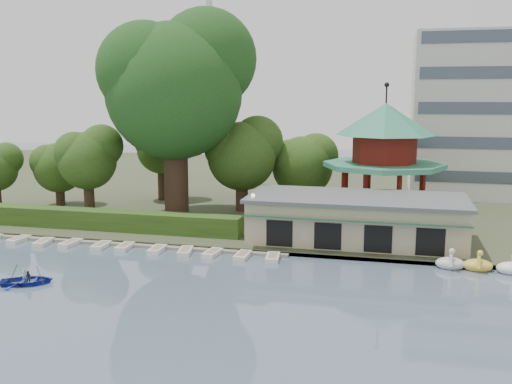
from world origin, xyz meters
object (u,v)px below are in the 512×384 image
(boathouse, at_px, (356,218))
(big_tree, at_px, (176,81))
(rowboat_with_passengers, at_px, (27,277))
(pavilion, at_px, (384,149))
(dock, at_px, (100,241))

(boathouse, xyz_separation_m, big_tree, (-18.81, 6.25, 11.96))
(boathouse, bearing_deg, rowboat_with_passengers, -143.04)
(boathouse, xyz_separation_m, pavilion, (2.00, 10.03, 5.11))
(boathouse, distance_m, pavilion, 11.43)
(boathouse, height_order, pavilion, pavilion)
(rowboat_with_passengers, bearing_deg, boathouse, 36.96)
(dock, bearing_deg, boathouse, 12.24)
(pavilion, xyz_separation_m, big_tree, (-20.81, -3.77, 6.85))
(boathouse, bearing_deg, big_tree, 161.62)
(dock, distance_m, rowboat_with_passengers, 11.34)
(boathouse, xyz_separation_m, rowboat_with_passengers, (-21.38, -16.09, -1.86))
(big_tree, bearing_deg, pavilion, 10.28)
(dock, relative_size, rowboat_with_passengers, 5.79)
(big_tree, bearing_deg, rowboat_with_passengers, -96.56)
(big_tree, relative_size, rowboat_with_passengers, 3.64)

